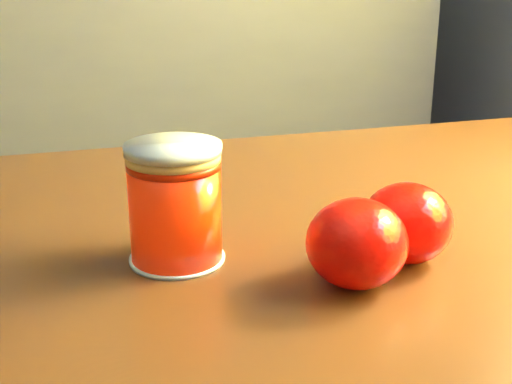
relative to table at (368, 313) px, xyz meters
name	(u,v)px	position (x,y,z in m)	size (l,w,h in m)	color
table	(368,313)	(0.00, 0.00, 0.00)	(0.93, 0.66, 0.69)	#572F15
juice_glass	(175,204)	(-0.18, -0.02, 0.13)	(0.07, 0.07, 0.09)	#FF2505
orange_front	(357,243)	(-0.06, -0.10, 0.12)	(0.07, 0.07, 0.07)	#FC1205
orange_back	(407,223)	(-0.01, -0.07, 0.12)	(0.07, 0.07, 0.06)	#FC1205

